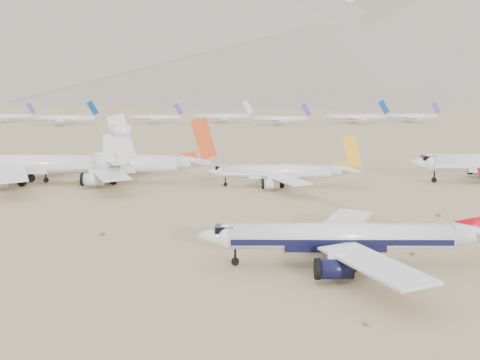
% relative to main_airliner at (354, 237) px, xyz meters
% --- Properties ---
extents(ground, '(7000.00, 7000.00, 0.00)m').
position_rel_main_airliner_xyz_m(ground, '(-13.45, 4.28, -4.54)').
color(ground, '#8F7353').
rests_on(ground, ground).
extents(main_airliner, '(46.83, 45.74, 16.53)m').
position_rel_main_airliner_xyz_m(main_airliner, '(0.00, 0.00, 0.00)').
color(main_airliner, silver).
rests_on(main_airliner, ground).
extents(row2_gold_tail, '(40.19, 39.31, 14.31)m').
position_rel_main_airliner_xyz_m(row2_gold_tail, '(-6.36, 72.24, -0.54)').
color(row2_gold_tail, silver).
rests_on(row2_gold_tail, ground).
extents(row2_orange_tail, '(52.58, 51.43, 18.75)m').
position_rel_main_airliner_xyz_m(row2_orange_tail, '(-53.05, 78.17, 0.72)').
color(row2_orange_tail, silver).
rests_on(row2_orange_tail, ground).
extents(row2_white_trijet, '(56.40, 55.12, 19.98)m').
position_rel_main_airliner_xyz_m(row2_white_trijet, '(-76.92, 75.56, 1.24)').
color(row2_white_trijet, silver).
rests_on(row2_white_trijet, ground).
extents(distant_storage_row, '(610.50, 64.26, 14.96)m').
position_rel_main_airliner_xyz_m(distant_storage_row, '(35.27, 322.65, -0.16)').
color(distant_storage_row, silver).
rests_on(distant_storage_row, ground).
extents(mountain_range, '(7354.00, 3024.00, 470.00)m').
position_rel_main_airliner_xyz_m(mountain_range, '(56.73, 1652.30, 185.77)').
color(mountain_range, slate).
rests_on(mountain_range, ground).
extents(desert_scrub, '(261.14, 121.67, 0.63)m').
position_rel_main_airliner_xyz_m(desert_scrub, '(-11.19, -24.93, -4.25)').
color(desert_scrub, brown).
rests_on(desert_scrub, ground).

